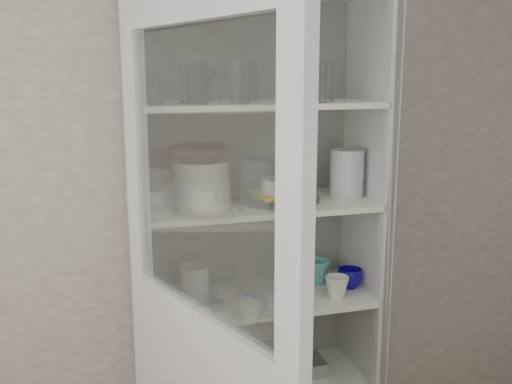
{
  "coord_description": "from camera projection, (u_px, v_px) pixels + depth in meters",
  "views": [
    {
      "loc": [
        -0.42,
        -0.89,
        1.77
      ],
      "look_at": [
        0.2,
        1.27,
        1.3
      ],
      "focal_mm": 40.0,
      "sensor_mm": 36.0,
      "label": 1
    }
  ],
  "objects": [
    {
      "name": "tumbler_11",
      "position": [
        312.0,
        83.0,
        2.27
      ],
      "size": [
        0.07,
        0.07,
        0.14
      ],
      "primitive_type": "cylinder",
      "rotation": [
        0.0,
        0.0,
        0.04
      ],
      "color": "silver",
      "rests_on": "shelf_glass"
    },
    {
      "name": "goblet_3",
      "position": [
        312.0,
        81.0,
        2.37
      ],
      "size": [
        0.07,
        0.07,
        0.15
      ],
      "primitive_type": null,
      "color": "silver",
      "rests_on": "shelf_glass"
    },
    {
      "name": "tin_box",
      "position": [
        300.0,
        367.0,
        2.53
      ],
      "size": [
        0.22,
        0.15,
        0.06
      ],
      "primitive_type": "cube",
      "rotation": [
        0.0,
        0.0,
        -0.01
      ],
      "color": "#A4A4A4",
      "rests_on": "shelf_bot"
    },
    {
      "name": "wall_back",
      "position": [
        197.0,
        184.0,
        2.45
      ],
      "size": [
        3.6,
        0.02,
        2.6
      ],
      "primitive_type": "cube",
      "color": "#9E9185",
      "rests_on": "ground"
    },
    {
      "name": "tumbler_6",
      "position": [
        326.0,
        84.0,
        2.17
      ],
      "size": [
        0.09,
        0.09,
        0.14
      ],
      "primitive_type": "cylinder",
      "rotation": [
        0.0,
        0.0,
        -0.29
      ],
      "color": "silver",
      "rests_on": "shelf_glass"
    },
    {
      "name": "plate_stack_front",
      "position": [
        201.0,
        192.0,
        2.2
      ],
      "size": [
        0.24,
        0.24,
        0.11
      ],
      "primitive_type": "cylinder",
      "color": "silver",
      "rests_on": "shelf_plates"
    },
    {
      "name": "goblet_0",
      "position": [
        210.0,
        82.0,
        2.25
      ],
      "size": [
        0.07,
        0.07,
        0.15
      ],
      "primitive_type": null,
      "color": "silver",
      "rests_on": "shelf_glass"
    },
    {
      "name": "cream_dish",
      "position": [
        248.0,
        378.0,
        2.42
      ],
      "size": [
        0.28,
        0.28,
        0.07
      ],
      "primitive_type": "imported",
      "rotation": [
        0.0,
        0.0,
        0.2
      ],
      "color": "beige",
      "rests_on": "shelf_bot"
    },
    {
      "name": "yellow_trivet",
      "position": [
        278.0,
        195.0,
        2.31
      ],
      "size": [
        0.19,
        0.19,
        0.01
      ],
      "primitive_type": "cube",
      "rotation": [
        0.0,
        0.0,
        0.04
      ],
      "color": "#FFB610",
      "rests_on": "glass_platter"
    },
    {
      "name": "tumbler_8",
      "position": [
        150.0,
        82.0,
        2.07
      ],
      "size": [
        0.08,
        0.08,
        0.15
      ],
      "primitive_type": "cylinder",
      "rotation": [
        0.0,
        0.0,
        0.01
      ],
      "color": "silver",
      "rests_on": "shelf_glass"
    },
    {
      "name": "mug_blue",
      "position": [
        350.0,
        278.0,
        2.46
      ],
      "size": [
        0.11,
        0.11,
        0.09
      ],
      "primitive_type": "imported",
      "rotation": [
        0.0,
        0.0,
        -0.0
      ],
      "color": "#080A7D",
      "rests_on": "shelf_mugs"
    },
    {
      "name": "teal_jar",
      "position": [
        288.0,
        279.0,
        2.43
      ],
      "size": [
        0.08,
        0.08,
        0.1
      ],
      "color": "#157274",
      "rests_on": "shelf_mugs"
    },
    {
      "name": "plate_stack_back",
      "position": [
        153.0,
        194.0,
        2.32
      ],
      "size": [
        0.21,
        0.21,
        0.06
      ],
      "primitive_type": "cylinder",
      "color": "silver",
      "rests_on": "shelf_plates"
    },
    {
      "name": "measuring_cups",
      "position": [
        207.0,
        305.0,
        2.23
      ],
      "size": [
        0.1,
        0.1,
        0.04
      ],
      "primitive_type": "cylinder",
      "color": "silver",
      "rests_on": "shelf_mugs"
    },
    {
      "name": "glass_platter",
      "position": [
        278.0,
        198.0,
        2.32
      ],
      "size": [
        0.39,
        0.39,
        0.02
      ],
      "primitive_type": "cylinder",
      "rotation": [
        0.0,
        0.0,
        -0.15
      ],
      "color": "silver",
      "rests_on": "shelf_plates"
    },
    {
      "name": "tumbler_1",
      "position": [
        199.0,
        85.0,
        2.0
      ],
      "size": [
        0.07,
        0.07,
        0.13
      ],
      "primitive_type": "cylinder",
      "rotation": [
        0.0,
        0.0,
        0.07
      ],
      "color": "silver",
      "rests_on": "shelf_glass"
    },
    {
      "name": "tumbler_4",
      "position": [
        287.0,
        84.0,
        2.11
      ],
      "size": [
        0.08,
        0.08,
        0.14
      ],
      "primitive_type": "cylinder",
      "rotation": [
        0.0,
        0.0,
        -0.2
      ],
      "color": "silver",
      "rests_on": "shelf_glass"
    },
    {
      "name": "tumbler_9",
      "position": [
        196.0,
        82.0,
        2.12
      ],
      "size": [
        0.08,
        0.08,
        0.15
      ],
      "primitive_type": "cylinder",
      "rotation": [
        0.0,
        0.0,
        -0.13
      ],
      "color": "silver",
      "rests_on": "shelf_glass"
    },
    {
      "name": "cupboard_door",
      "position": [
        204.0,
        383.0,
        1.68
      ],
      "size": [
        0.34,
        0.86,
        2.0
      ],
      "rotation": [
        0.0,
        0.0,
        -1.22
      ],
      "color": "silver",
      "rests_on": "floor"
    },
    {
      "name": "tumbler_0",
      "position": [
        153.0,
        84.0,
        1.96
      ],
      "size": [
        0.09,
        0.09,
        0.14
      ],
      "primitive_type": "cylinder",
      "rotation": [
        0.0,
        0.0,
        0.25
      ],
      "color": "silver",
      "rests_on": "shelf_glass"
    },
    {
      "name": "tumbler_5",
      "position": [
        318.0,
        84.0,
        2.12
      ],
      "size": [
        0.08,
        0.08,
        0.14
      ],
      "primitive_type": "cylinder",
      "rotation": [
        0.0,
        0.0,
        0.11
      ],
      "color": "silver",
      "rests_on": "shelf_glass"
    },
    {
      "name": "grey_bowl_stack",
      "position": [
        347.0,
        173.0,
        2.37
      ],
      "size": [
        0.14,
        0.14,
        0.2
      ],
      "primitive_type": "cylinder",
      "color": "#ACBDBC",
      "rests_on": "shelf_plates"
    },
    {
      "name": "terracotta_bowl",
      "position": [
        200.0,
        153.0,
        2.17
      ],
      "size": [
        0.29,
        0.29,
        0.06
      ],
      "primitive_type": "imported",
      "rotation": [
        0.0,
        0.0,
        -0.26
      ],
      "color": "#4E2712",
      "rests_on": "cream_bowl"
    },
    {
      "name": "tumbler_7",
      "position": [
        188.0,
        84.0,
        2.11
      ],
      "size": [
        0.09,
        0.09,
        0.14
      ],
      "primitive_type": "cylinder",
      "rotation": [
        0.0,
        0.0,
        -0.32
      ],
      "color": "silver",
      "rests_on": "shelf_glass"
    },
    {
      "name": "mug_teal",
      "position": [
        317.0,
        271.0,
        2.51
      ],
      "size": [
        0.14,
        0.14,
        0.11
      ],
      "primitive_type": "imported",
      "rotation": [
        0.0,
        0.0,
        0.27
      ],
      "color": "#157274",
      "rests_on": "shelf_mugs"
    },
    {
      "name": "tumbler_3",
      "position": [
        242.0,
        82.0,
        2.06
      ],
      "size": [
        0.09,
        0.09,
        0.15
      ],
      "primitive_type": "cylinder",
      "rotation": [
        0.0,
        0.0,
        0.31
      ],
      "color": "silver",
      "rests_on": "shelf_glass"
    },
    {
      "name": "tumbler_10",
      "position": [
        248.0,
        82.0,
        2.22
      ],
      "size": [
        0.09,
        0.09,
        0.15
      ],
      "primitive_type": "cylinder",
      "rotation": [
        0.0,
        0.0,
        -0.22
      ],
      "color": "silver",
      "rests_on": "shelf_glass"
    },
    {
      "name": "white_canister",
      "position": [
        195.0,
        282.0,
        2.33
      ],
      "size": [
        0.13,
        0.13,
        0.14
      ],
      "primitive_type": "cylinder",
      "rotation": [
        0.0,
        0.0,
        -0.11
      ],
      "color": "silver",
      "rests_on": "shelf_mugs"
    },
    {
      "name": "pantry_cabinet",
      "position": [
        252.0,
        272.0,
        2.43
      ],
      "size": [
        1.0,
        0.45,
        2.1
      ],
      "color": "silver",
      "rests_on": "floor"
    },
    {
      "name": "cream_bowl",
      "position": [
        200.0,
        170.0,
        2.19
      ],
      "size": [
        0.26,
        0.26,
        0.07
      ],
      "primitive_type": "cylinder",
      "rotation": [
        0.0,
        0.0,
        0.2
      ],
      "color": "beige",
      "rests_on": "plate_stack_front"
    },
    {
      "name": "goblet_1",
      "position": [
        207.0,
        82.0,
        2.27
      ],
      "size": [
        0.07,
        0.07,
        0.15
      ],
      "primitive_type": null,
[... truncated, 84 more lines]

